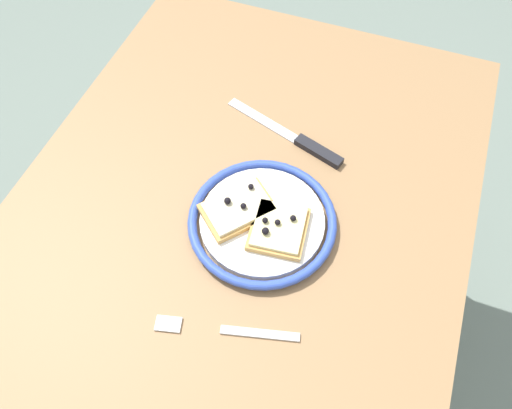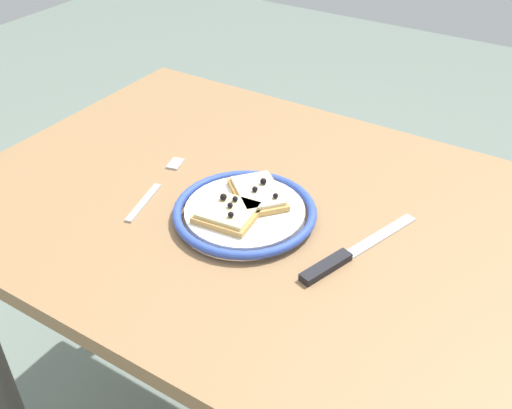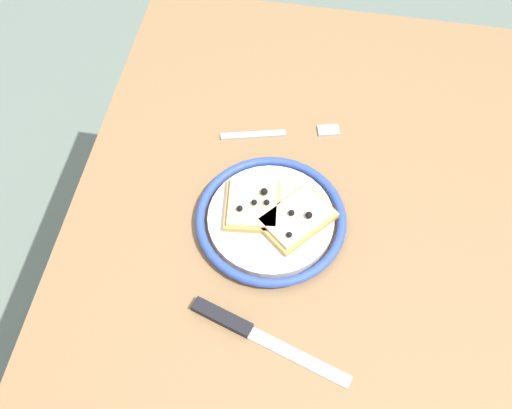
# 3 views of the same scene
# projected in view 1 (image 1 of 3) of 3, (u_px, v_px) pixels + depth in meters

# --- Properties ---
(ground_plane) EXTENTS (6.00, 6.00, 0.00)m
(ground_plane) POSITION_uv_depth(u_px,v_px,m) (244.00, 347.00, 1.39)
(ground_plane) COLOR slate
(dining_table) EXTENTS (1.01, 0.72, 0.72)m
(dining_table) POSITION_uv_depth(u_px,v_px,m) (237.00, 246.00, 0.87)
(dining_table) COLOR #936D47
(dining_table) RESTS_ON ground_plane
(plate) EXTENTS (0.23, 0.23, 0.02)m
(plate) POSITION_uv_depth(u_px,v_px,m) (262.00, 220.00, 0.77)
(plate) COLOR white
(plate) RESTS_ON dining_table
(pizza_slice_near) EXTENTS (0.13, 0.13, 0.03)m
(pizza_slice_near) POSITION_uv_depth(u_px,v_px,m) (238.00, 211.00, 0.76)
(pizza_slice_near) COLOR tan
(pizza_slice_near) RESTS_ON plate
(pizza_slice_far) EXTENTS (0.10, 0.09, 0.03)m
(pizza_slice_far) POSITION_uv_depth(u_px,v_px,m) (278.00, 228.00, 0.74)
(pizza_slice_far) COLOR tan
(pizza_slice_far) RESTS_ON plate
(knife) EXTENTS (0.09, 0.23, 0.01)m
(knife) POSITION_uv_depth(u_px,v_px,m) (303.00, 142.00, 0.86)
(knife) COLOR silver
(knife) RESTS_ON dining_table
(fork) EXTENTS (0.07, 0.20, 0.00)m
(fork) POSITION_uv_depth(u_px,v_px,m) (225.00, 330.00, 0.68)
(fork) COLOR #BABABA
(fork) RESTS_ON dining_table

